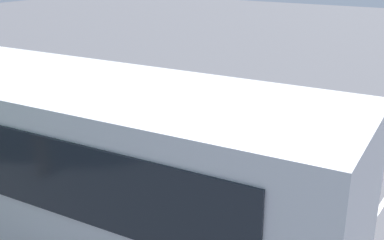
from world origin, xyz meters
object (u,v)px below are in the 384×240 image
at_px(spectator_far_left, 238,166).
at_px(tour_bus, 61,173).
at_px(spectator_centre, 123,142).
at_px(traffic_cone, 233,140).
at_px(stunt_motorcycle, 191,92).
at_px(spectator_left, 188,153).
at_px(parked_motorcycle_silver, 190,204).

bearing_deg(spectator_far_left, tour_bus, 60.80).
bearing_deg(spectator_centre, traffic_cone, -108.17).
relative_size(spectator_centre, stunt_motorcycle, 0.91).
bearing_deg(tour_bus, spectator_left, -99.29).
distance_m(spectator_left, traffic_cone, 2.93).
bearing_deg(tour_bus, stunt_motorcycle, -74.06).
distance_m(spectator_far_left, parked_motorcycle_silver, 1.21).
xyz_separation_m(stunt_motorcycle, traffic_cone, (-2.12, 1.22, -0.71)).
bearing_deg(spectator_left, parked_motorcycle_silver, 125.30).
height_order(spectator_far_left, spectator_centre, spectator_centre).
bearing_deg(spectator_far_left, parked_motorcycle_silver, 62.51).
distance_m(tour_bus, traffic_cone, 5.95).
bearing_deg(spectator_left, spectator_far_left, -179.51).
relative_size(parked_motorcycle_silver, traffic_cone, 3.26).
distance_m(parked_motorcycle_silver, traffic_cone, 3.92).
bearing_deg(spectator_far_left, stunt_motorcycle, -47.60).
distance_m(spectator_far_left, spectator_left, 1.19).
bearing_deg(stunt_motorcycle, traffic_cone, 150.08).
bearing_deg(spectator_centre, parked_motorcycle_silver, 165.00).
xyz_separation_m(tour_bus, parked_motorcycle_silver, (-1.17, -2.02, -1.16)).
relative_size(spectator_far_left, traffic_cone, 2.68).
distance_m(tour_bus, spectator_left, 3.09).
bearing_deg(tour_bus, spectator_centre, -70.13).
bearing_deg(tour_bus, parked_motorcycle_silver, -120.00).
relative_size(spectator_far_left, spectator_centre, 0.93).
relative_size(spectator_centre, traffic_cone, 2.89).
height_order(spectator_far_left, parked_motorcycle_silver, spectator_far_left).
xyz_separation_m(tour_bus, spectator_left, (-0.49, -2.98, -0.63)).
bearing_deg(spectator_centre, spectator_left, -164.42).
bearing_deg(spectator_centre, tour_bus, 109.87).
bearing_deg(spectator_left, spectator_centre, 15.58).
bearing_deg(parked_motorcycle_silver, tour_bus, 60.00).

